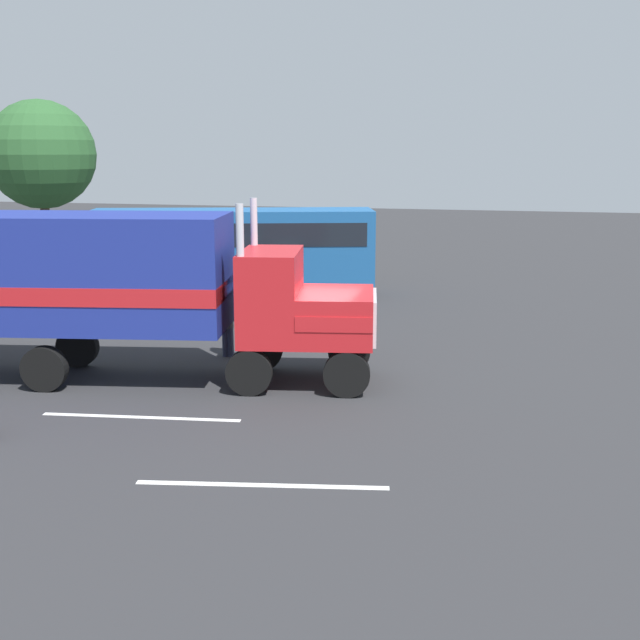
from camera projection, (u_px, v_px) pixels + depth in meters
ground_plane at (304, 382)px, 19.83m from camera, size 120.00×120.00×0.00m
lane_stripe_near at (141, 417)px, 17.16m from camera, size 4.38×0.78×0.01m
lane_stripe_mid at (262, 485)px, 13.68m from camera, size 4.35×0.98×0.01m
semi_truck at (61, 280)px, 19.61m from camera, size 14.37×5.22×4.50m
person_bystander at (228, 325)px, 22.11m from camera, size 0.34×0.45×1.63m
parked_bus at (233, 244)px, 31.17m from camera, size 11.26×5.71×3.40m
tree_left at (41, 155)px, 38.71m from camera, size 5.29×5.29×8.11m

